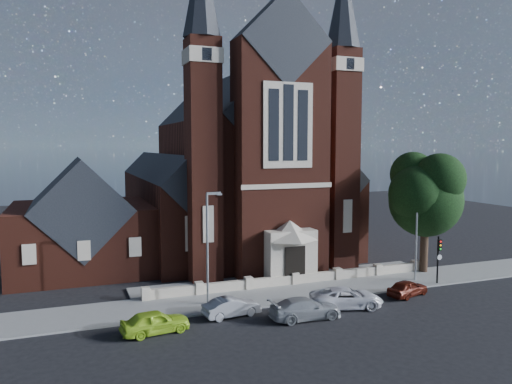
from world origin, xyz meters
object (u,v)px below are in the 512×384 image
at_px(church, 231,174).
at_px(street_lamp_right, 417,227).
at_px(street_lamp_left, 209,242).
at_px(car_dark_red, 407,288).
at_px(street_tree, 429,196).
at_px(car_lime_van, 155,322).
at_px(parish_hall, 81,226).
at_px(car_silver_b, 305,308).
at_px(car_white_suv, 346,298).
at_px(traffic_signal, 439,254).
at_px(car_silver_a, 232,307).

distance_m(church, street_lamp_right, 21.76).
height_order(church, street_lamp_left, church).
height_order(church, car_dark_red, church).
relative_size(street_tree, car_lime_van, 2.58).
bearing_deg(car_lime_van, car_dark_red, -95.65).
bearing_deg(parish_hall, car_lime_van, -78.67).
bearing_deg(parish_hall, car_silver_b, -55.12).
distance_m(street_tree, car_white_suv, 14.36).
relative_size(street_lamp_right, car_lime_van, 1.95).
bearing_deg(car_lime_van, street_lamp_right, -87.76).
relative_size(street_tree, traffic_signal, 2.67).
relative_size(street_tree, car_white_suv, 2.11).
bearing_deg(car_dark_red, car_silver_b, 82.40).
distance_m(car_silver_b, car_dark_red, 9.60).
bearing_deg(church, street_lamp_right, -61.96).
bearing_deg(car_silver_b, traffic_signal, -74.56).
xyz_separation_m(parish_hall, car_lime_van, (3.61, -18.01, -3.30)).
bearing_deg(car_silver_b, car_lime_van, 85.72).
bearing_deg(car_white_suv, car_dark_red, -68.30).
bearing_deg(car_silver_a, street_lamp_left, 7.95).
distance_m(parish_hall, street_tree, 31.27).
bearing_deg(church, car_silver_b, -96.59).
relative_size(car_lime_van, car_dark_red, 1.13).
distance_m(parish_hall, street_lamp_left, 16.18).
bearing_deg(car_dark_red, car_lime_van, 74.33).
bearing_deg(car_silver_b, car_dark_red, -78.18).
relative_size(parish_hall, car_lime_van, 2.94).
bearing_deg(traffic_signal, car_white_suv, -166.78).
height_order(street_tree, traffic_signal, street_tree).
xyz_separation_m(parish_hall, street_lamp_right, (26.09, -14.00, 0.59)).
bearing_deg(car_white_suv, street_lamp_right, -51.59).
height_order(parish_hall, street_tree, street_tree).
bearing_deg(church, parish_hall, -162.84).
height_order(traffic_signal, car_silver_a, traffic_signal).
xyz_separation_m(parish_hall, street_tree, (28.60, -12.29, 2.95)).
height_order(parish_hall, car_silver_a, parish_hall).
distance_m(car_white_suv, car_dark_red, 5.75).
distance_m(parish_hall, car_lime_van, 18.66).
xyz_separation_m(street_lamp_right, car_silver_b, (-12.86, -4.98, -3.90)).
distance_m(street_lamp_left, street_lamp_right, 18.00).
distance_m(street_tree, car_dark_red, 9.99).
height_order(church, car_lime_van, church).
height_order(street_tree, car_silver_b, street_tree).
height_order(church, car_silver_a, church).
relative_size(car_silver_b, car_white_suv, 0.95).
relative_size(car_silver_b, car_dark_red, 1.32).
distance_m(traffic_signal, car_silver_a, 18.28).
relative_size(car_silver_a, car_silver_b, 0.81).
bearing_deg(street_lamp_right, car_dark_red, -136.19).
bearing_deg(car_silver_a, car_lime_van, 95.34).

